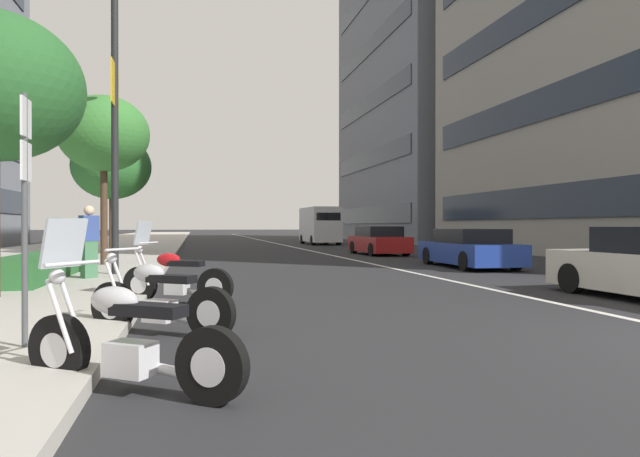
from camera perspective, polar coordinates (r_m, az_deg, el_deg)
name	(u,v)px	position (r m, az deg, el deg)	size (l,w,h in m)	color
sidewalk_right_plaza	(96,248)	(35.25, -22.29, -1.89)	(160.00, 9.77, 0.15)	#B2ADA3
lane_centre_stripe	(283,245)	(40.28, -3.87, -1.70)	(110.00, 0.16, 0.01)	silver
motorcycle_nearest_camera	(127,341)	(4.94, -19.45, -10.97)	(1.33, 1.87, 1.47)	black
motorcycle_far_end_row	(159,302)	(7.38, -16.43, -7.34)	(1.36, 1.86, 1.10)	black
motorcycle_by_sign_pole	(175,279)	(10.19, -14.83, -5.09)	(1.14, 1.95, 1.49)	black
car_approaching_light	(469,249)	(19.17, 15.24, -2.07)	(4.77, 2.07, 1.29)	navy
car_far_down_avenue	(379,241)	(26.70, 6.12, -1.32)	(4.21, 1.98, 1.37)	maroon
delivery_van_ahead	(320,225)	(41.15, -0.01, 0.39)	(5.23, 2.22, 2.77)	silver
parking_sign_by_curb	(25,188)	(6.40, -28.31, 3.70)	(0.32, 0.06, 2.61)	#47494C
street_lamp_with_banners	(127,76)	(15.63, -19.46, 14.72)	(1.26, 2.21, 8.67)	#232326
clipped_hedge_bed	(38,267)	(14.51, -27.25, -3.56)	(5.06, 1.10, 0.56)	#28602D
street_tree_near_plaza_corner	(104,134)	(19.22, -21.55, 9.10)	(2.86, 2.86, 5.43)	#473323
street_tree_mid_sidewalk	(112,167)	(26.51, -20.84, 6.02)	(3.46, 3.46, 5.39)	#473323
pedestrian_on_plaza	(89,241)	(14.21, -22.87, -1.22)	(0.45, 0.48, 1.73)	#3F724C
office_tower_near_left	(455,83)	(54.74, 13.82, 14.44)	(21.76, 16.80, 29.58)	slate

